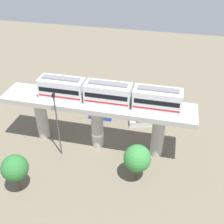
{
  "coord_description": "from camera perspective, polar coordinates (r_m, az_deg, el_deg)",
  "views": [
    {
      "loc": [
        31.95,
        9.79,
        29.37
      ],
      "look_at": [
        -2.5,
        1.76,
        5.0
      ],
      "focal_mm": 43.25,
      "sensor_mm": 36.0,
      "label": 1
    }
  ],
  "objects": [
    {
      "name": "parked_car_blue",
      "position": [
        49.9,
        -2.31,
        -0.48
      ],
      "size": [
        1.86,
        4.23,
        1.76
      ],
      "rotation": [
        0.0,
        0.0,
        0.01
      ],
      "color": "#284CB7",
      "rests_on": "ground"
    },
    {
      "name": "ground_plane",
      "position": [
        44.49,
        -2.96,
        -6.81
      ],
      "size": [
        120.0,
        120.0,
        0.0
      ],
      "primitive_type": "plane",
      "color": "#706654"
    },
    {
      "name": "parked_car_white",
      "position": [
        48.47,
        6.24,
        -1.88
      ],
      "size": [
        2.69,
        4.5,
        1.76
      ],
      "rotation": [
        0.0,
        0.0,
        0.22
      ],
      "color": "white",
      "rests_on": "ground"
    },
    {
      "name": "parked_car_yellow",
      "position": [
        53.03,
        -7.2,
        1.58
      ],
      "size": [
        2.0,
        4.28,
        1.76
      ],
      "rotation": [
        0.0,
        0.0,
        -0.05
      ],
      "color": "yellow",
      "rests_on": "ground"
    },
    {
      "name": "signal_post",
      "position": [
        39.74,
        -11.47,
        -2.27
      ],
      "size": [
        0.44,
        0.28,
        10.94
      ],
      "color": "#4C4C51",
      "rests_on": "ground"
    },
    {
      "name": "tree_near_viaduct",
      "position": [
        37.09,
        -19.86,
        -11.07
      ],
      "size": [
        3.47,
        3.47,
        5.84
      ],
      "color": "brown",
      "rests_on": "ground"
    },
    {
      "name": "tree_mid_lot",
      "position": [
        36.75,
        5.36,
        -9.73
      ],
      "size": [
        3.74,
        3.74,
        5.68
      ],
      "color": "brown",
      "rests_on": "ground"
    },
    {
      "name": "train",
      "position": [
        38.28,
        -0.85,
        3.94
      ],
      "size": [
        2.64,
        20.5,
        3.24
      ],
      "color": "silver",
      "rests_on": "viaduct"
    },
    {
      "name": "viaduct",
      "position": [
        40.63,
        -3.22,
        -0.18
      ],
      "size": [
        5.2,
        28.85,
        8.34
      ],
      "color": "#B7B2AA",
      "rests_on": "ground"
    }
  ]
}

